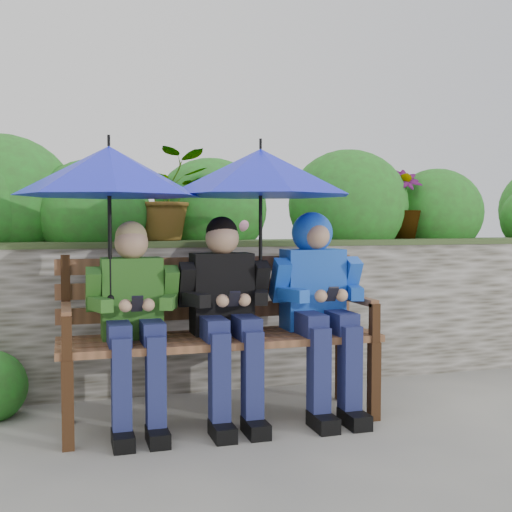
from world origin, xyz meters
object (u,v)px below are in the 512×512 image
object	(u,v)px
park_bench	(218,325)
umbrella_right	(261,172)
boy_right	(318,294)
boy_left	(134,313)
boy_middle	(226,307)
umbrella_left	(109,171)

from	to	relation	value
park_bench	umbrella_right	size ratio (longest dim) A/B	1.67
boy_right	park_bench	bearing A→B (deg)	172.35
park_bench	boy_left	bearing A→B (deg)	-169.94
boy_middle	umbrella_left	world-z (taller)	umbrella_left
umbrella_left	umbrella_right	size ratio (longest dim) A/B	0.92
boy_left	umbrella_right	world-z (taller)	umbrella_right
park_bench	umbrella_left	world-z (taller)	umbrella_left
park_bench	boy_middle	size ratio (longest dim) A/B	1.54
park_bench	umbrella_right	xyz separation A→B (m)	(0.25, -0.03, 0.90)
park_bench	boy_left	distance (m)	0.52
park_bench	boy_middle	bearing A→B (deg)	-74.94
boy_middle	boy_right	xyz separation A→B (m)	(0.58, 0.01, 0.06)
boy_right	umbrella_right	bearing A→B (deg)	171.09
park_bench	umbrella_right	world-z (taller)	umbrella_right
boy_left	umbrella_right	xyz separation A→B (m)	(0.76, 0.06, 0.80)
boy_middle	umbrella_left	xyz separation A→B (m)	(-0.65, 0.02, 0.77)
boy_right	umbrella_right	size ratio (longest dim) A/B	1.11
umbrella_right	umbrella_left	bearing A→B (deg)	-176.81
boy_right	umbrella_left	size ratio (longest dim) A/B	1.20
umbrella_left	umbrella_right	bearing A→B (deg)	3.19
park_bench	umbrella_left	xyz separation A→B (m)	(-0.62, -0.08, 0.88)
umbrella_left	umbrella_right	world-z (taller)	umbrella_right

